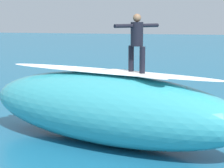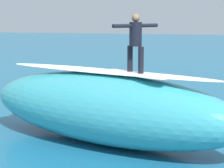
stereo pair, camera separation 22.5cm
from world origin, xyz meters
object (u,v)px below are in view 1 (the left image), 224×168
at_px(surfboard_riding, 136,74).
at_px(surfer_paddling, 92,108).
at_px(surfer_riding, 137,38).
at_px(surfboard_paddling, 94,114).

distance_m(surfboard_riding, surfer_paddling, 4.22).
height_order(surfboard_riding, surfer_paddling, surfboard_riding).
distance_m(surfboard_riding, surfer_riding, 0.89).
xyz_separation_m(surfboard_riding, surfboard_paddling, (1.95, -3.17, -1.91)).
xyz_separation_m(surfer_riding, surfer_paddling, (2.04, -3.26, -2.62)).
relative_size(surfboard_riding, surfer_paddling, 1.57).
relative_size(surfer_riding, surfer_paddling, 1.02).
xyz_separation_m(surfer_riding, surfboard_paddling, (1.95, -3.17, -2.80)).
height_order(surfboard_paddling, surfer_paddling, surfer_paddling).
relative_size(surfboard_riding, surfboard_paddling, 0.93).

